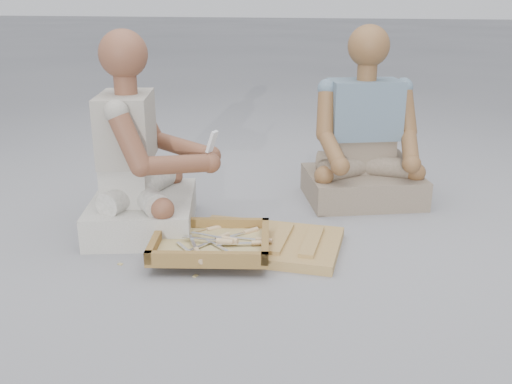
% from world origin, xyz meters
% --- Properties ---
extents(ground, '(60.00, 60.00, 0.00)m').
position_xyz_m(ground, '(0.00, 0.00, 0.00)').
color(ground, gray).
rests_on(ground, ground).
extents(carved_panel, '(0.64, 0.43, 0.04)m').
position_xyz_m(carved_panel, '(-0.04, 0.28, 0.02)').
color(carved_panel, olive).
rests_on(carved_panel, ground).
extents(tool_tray, '(0.55, 0.48, 0.06)m').
position_xyz_m(tool_tray, '(-0.24, 0.12, 0.06)').
color(tool_tray, brown).
rests_on(tool_tray, carved_panel).
extents(chisel_0, '(0.13, 0.20, 0.02)m').
position_xyz_m(chisel_0, '(-0.26, 0.01, 0.08)').
color(chisel_0, white).
rests_on(chisel_0, tool_tray).
extents(chisel_1, '(0.18, 0.15, 0.02)m').
position_xyz_m(chisel_1, '(-0.13, 0.03, 0.07)').
color(chisel_1, white).
rests_on(chisel_1, tool_tray).
extents(chisel_2, '(0.22, 0.02, 0.02)m').
position_xyz_m(chisel_2, '(-0.20, 0.12, 0.08)').
color(chisel_2, white).
rests_on(chisel_2, tool_tray).
extents(chisel_3, '(0.22, 0.06, 0.02)m').
position_xyz_m(chisel_3, '(-0.18, 0.14, 0.08)').
color(chisel_3, white).
rests_on(chisel_3, tool_tray).
extents(chisel_4, '(0.22, 0.02, 0.02)m').
position_xyz_m(chisel_4, '(-0.05, 0.19, 0.07)').
color(chisel_4, white).
rests_on(chisel_4, tool_tray).
extents(chisel_5, '(0.16, 0.18, 0.02)m').
position_xyz_m(chisel_5, '(-0.12, 0.26, 0.07)').
color(chisel_5, white).
rests_on(chisel_5, tool_tray).
extents(chisel_6, '(0.12, 0.20, 0.02)m').
position_xyz_m(chisel_6, '(-0.22, 0.16, 0.07)').
color(chisel_6, white).
rests_on(chisel_6, tool_tray).
extents(chisel_7, '(0.21, 0.08, 0.02)m').
position_xyz_m(chisel_7, '(-0.06, 0.14, 0.08)').
color(chisel_7, white).
rests_on(chisel_7, tool_tray).
extents(chisel_8, '(0.17, 0.17, 0.02)m').
position_xyz_m(chisel_8, '(-0.29, 0.26, 0.07)').
color(chisel_8, white).
rests_on(chisel_8, tool_tray).
extents(chisel_9, '(0.17, 0.17, 0.02)m').
position_xyz_m(chisel_9, '(-0.26, -0.03, 0.07)').
color(chisel_9, white).
rests_on(chisel_9, tool_tray).
extents(wood_chip_0, '(0.02, 0.02, 0.00)m').
position_xyz_m(wood_chip_0, '(-0.01, 0.30, 0.00)').
color(wood_chip_0, tan).
rests_on(wood_chip_0, ground).
extents(wood_chip_1, '(0.02, 0.02, 0.00)m').
position_xyz_m(wood_chip_1, '(-0.10, 0.51, 0.00)').
color(wood_chip_1, tan).
rests_on(wood_chip_1, ground).
extents(wood_chip_2, '(0.02, 0.02, 0.00)m').
position_xyz_m(wood_chip_2, '(-0.25, -0.06, 0.00)').
color(wood_chip_2, tan).
rests_on(wood_chip_2, ground).
extents(wood_chip_3, '(0.02, 0.02, 0.00)m').
position_xyz_m(wood_chip_3, '(-0.10, 0.15, 0.00)').
color(wood_chip_3, tan).
rests_on(wood_chip_3, ground).
extents(wood_chip_4, '(0.02, 0.02, 0.00)m').
position_xyz_m(wood_chip_4, '(-0.18, 0.42, 0.00)').
color(wood_chip_4, tan).
rests_on(wood_chip_4, ground).
extents(wood_chip_5, '(0.02, 0.02, 0.00)m').
position_xyz_m(wood_chip_5, '(-0.30, 0.46, 0.00)').
color(wood_chip_5, tan).
rests_on(wood_chip_5, ground).
extents(wood_chip_6, '(0.02, 0.02, 0.00)m').
position_xyz_m(wood_chip_6, '(-0.52, 0.19, 0.00)').
color(wood_chip_6, tan).
rests_on(wood_chip_6, ground).
extents(wood_chip_7, '(0.02, 0.02, 0.00)m').
position_xyz_m(wood_chip_7, '(-0.58, -0.03, 0.00)').
color(wood_chip_7, tan).
rests_on(wood_chip_7, ground).
extents(craftsman, '(0.68, 0.69, 0.91)m').
position_xyz_m(craftsman, '(-0.65, 0.36, 0.31)').
color(craftsman, beige).
rests_on(craftsman, ground).
extents(companion, '(0.71, 0.63, 0.91)m').
position_xyz_m(companion, '(0.32, 1.02, 0.30)').
color(companion, '#83715E').
rests_on(companion, ground).
extents(mobile_phone, '(0.06, 0.05, 0.10)m').
position_xyz_m(mobile_phone, '(-0.31, 0.40, 0.43)').
color(mobile_phone, silver).
rests_on(mobile_phone, craftsman).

